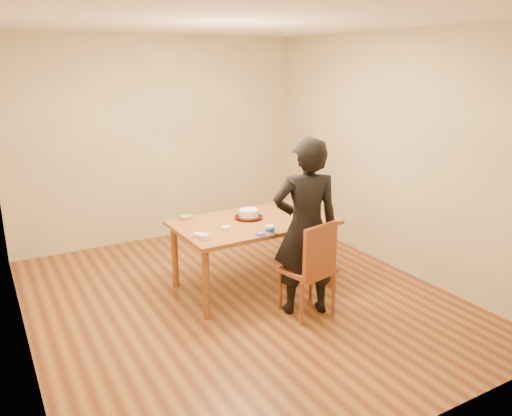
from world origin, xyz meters
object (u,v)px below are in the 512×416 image
dining_chair (307,270)px  dining_table (254,222)px  cake_plate (249,217)px  person (306,228)px  cake (249,213)px

dining_chair → dining_table: bearing=88.6°
dining_table → dining_chair: size_ratio=3.83×
cake_plate → person: (0.16, -0.82, 0.10)m
dining_table → cake: 0.12m
person → dining_chair: bearing=111.0°
dining_chair → person: person is taller
cake → dining_table: bearing=-84.8°
cake_plate → cake: (0.00, 0.00, 0.04)m
dining_chair → cake_plate: size_ratio=1.42×
dining_table → dining_chair: 0.84m
dining_table → cake: size_ratio=8.16×
cake_plate → cake: size_ratio=1.50×
dining_chair → person: 0.41m
dining_table → cake_plate: 0.10m
cake_plate → dining_table: bearing=-84.8°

